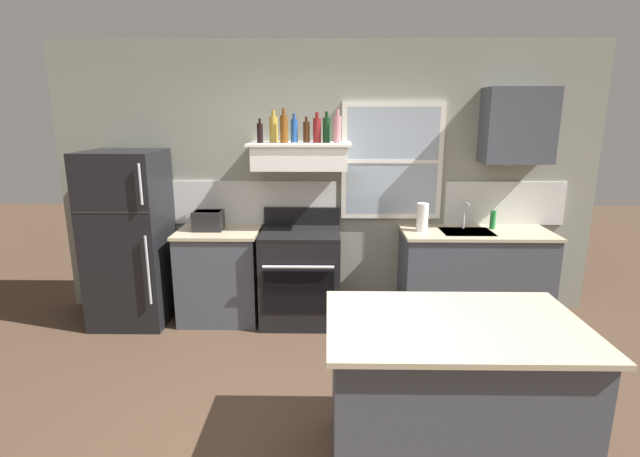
# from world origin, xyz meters

# --- Properties ---
(ground_plane) EXTENTS (16.00, 16.00, 0.00)m
(ground_plane) POSITION_xyz_m (0.00, 0.00, 0.00)
(ground_plane) COLOR #4C3828
(back_wall) EXTENTS (5.40, 0.11, 2.70)m
(back_wall) POSITION_xyz_m (0.03, 2.23, 1.35)
(back_wall) COLOR gray
(back_wall) RESTS_ON ground_plane
(refrigerator) EXTENTS (0.70, 0.72, 1.68)m
(refrigerator) POSITION_xyz_m (-1.90, 1.84, 0.84)
(refrigerator) COLOR black
(refrigerator) RESTS_ON ground_plane
(counter_left_of_stove) EXTENTS (0.79, 0.63, 0.91)m
(counter_left_of_stove) POSITION_xyz_m (-1.05, 1.90, 0.46)
(counter_left_of_stove) COLOR #474C56
(counter_left_of_stove) RESTS_ON ground_plane
(toaster) EXTENTS (0.30, 0.20, 0.19)m
(toaster) POSITION_xyz_m (-1.14, 1.90, 1.01)
(toaster) COLOR black
(toaster) RESTS_ON counter_left_of_stove
(stove_range) EXTENTS (0.76, 0.69, 1.09)m
(stove_range) POSITION_xyz_m (-0.25, 1.86, 0.46)
(stove_range) COLOR black
(stove_range) RESTS_ON ground_plane
(range_hood_shelf) EXTENTS (0.96, 0.52, 0.24)m
(range_hood_shelf) POSITION_xyz_m (-0.25, 1.96, 1.62)
(range_hood_shelf) COLOR white
(bottle_balsamic_dark) EXTENTS (0.06, 0.06, 0.22)m
(bottle_balsamic_dark) POSITION_xyz_m (-0.62, 1.91, 1.84)
(bottle_balsamic_dark) COLOR black
(bottle_balsamic_dark) RESTS_ON range_hood_shelf
(bottle_champagne_gold_foil) EXTENTS (0.08, 0.08, 0.30)m
(bottle_champagne_gold_foil) POSITION_xyz_m (-0.50, 2.00, 1.87)
(bottle_champagne_gold_foil) COLOR #B29333
(bottle_champagne_gold_foil) RESTS_ON range_hood_shelf
(bottle_amber_wine) EXTENTS (0.07, 0.07, 0.31)m
(bottle_amber_wine) POSITION_xyz_m (-0.39, 1.91, 1.88)
(bottle_amber_wine) COLOR brown
(bottle_amber_wine) RESTS_ON range_hood_shelf
(bottle_blue_liqueur) EXTENTS (0.07, 0.07, 0.27)m
(bottle_blue_liqueur) POSITION_xyz_m (-0.31, 1.99, 1.86)
(bottle_blue_liqueur) COLOR #1E478C
(bottle_blue_liqueur) RESTS_ON range_hood_shelf
(bottle_brown_stout) EXTENTS (0.06, 0.06, 0.24)m
(bottle_brown_stout) POSITION_xyz_m (-0.19, 1.97, 1.85)
(bottle_brown_stout) COLOR #381E0F
(bottle_brown_stout) RESTS_ON range_hood_shelf
(bottle_red_label_wine) EXTENTS (0.07, 0.07, 0.28)m
(bottle_red_label_wine) POSITION_xyz_m (-0.09, 1.96, 1.86)
(bottle_red_label_wine) COLOR maroon
(bottle_red_label_wine) RESTS_ON range_hood_shelf
(bottle_dark_green_wine) EXTENTS (0.07, 0.07, 0.28)m
(bottle_dark_green_wine) POSITION_xyz_m (0.00, 1.99, 1.86)
(bottle_dark_green_wine) COLOR #143819
(bottle_dark_green_wine) RESTS_ON range_hood_shelf
(bottle_rose_pink) EXTENTS (0.07, 0.07, 0.30)m
(bottle_rose_pink) POSITION_xyz_m (0.10, 1.90, 1.87)
(bottle_rose_pink) COLOR #C67F84
(bottle_rose_pink) RESTS_ON range_hood_shelf
(counter_right_with_sink) EXTENTS (1.43, 0.63, 0.91)m
(counter_right_with_sink) POSITION_xyz_m (1.45, 1.90, 0.46)
(counter_right_with_sink) COLOR #474C56
(counter_right_with_sink) RESTS_ON ground_plane
(sink_faucet) EXTENTS (0.03, 0.17, 0.28)m
(sink_faucet) POSITION_xyz_m (1.35, 2.00, 1.08)
(sink_faucet) COLOR silver
(sink_faucet) RESTS_ON counter_right_with_sink
(paper_towel_roll) EXTENTS (0.11, 0.11, 0.27)m
(paper_towel_roll) POSITION_xyz_m (0.92, 1.90, 1.04)
(paper_towel_roll) COLOR white
(paper_towel_roll) RESTS_ON counter_right_with_sink
(dish_soap_bottle) EXTENTS (0.06, 0.06, 0.18)m
(dish_soap_bottle) POSITION_xyz_m (1.63, 2.00, 1.00)
(dish_soap_bottle) COLOR #268C3F
(dish_soap_bottle) RESTS_ON counter_right_with_sink
(kitchen_island) EXTENTS (1.40, 0.90, 0.91)m
(kitchen_island) POSITION_xyz_m (0.71, -0.16, 0.46)
(kitchen_island) COLOR #474C56
(kitchen_island) RESTS_ON ground_plane
(upper_cabinet_right) EXTENTS (0.64, 0.32, 0.70)m
(upper_cabinet_right) POSITION_xyz_m (1.80, 2.04, 1.90)
(upper_cabinet_right) COLOR #474C56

